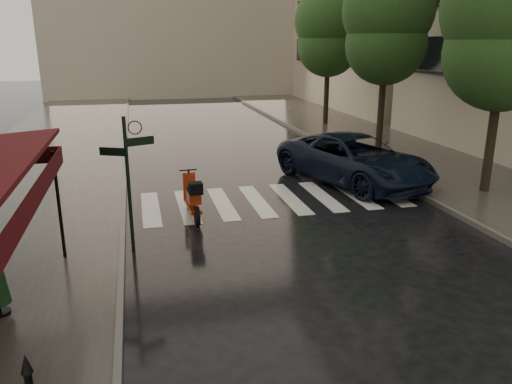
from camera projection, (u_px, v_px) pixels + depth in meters
name	position (u px, v px, depth m)	size (l,w,h in m)	color
ground	(204.00, 310.00, 8.95)	(120.00, 120.00, 0.00)	black
sidewalk_near	(43.00, 166.00, 19.08)	(6.00, 60.00, 0.12)	#38332D
sidewalk_far	(393.00, 148.00, 22.41)	(5.50, 60.00, 0.12)	#38332D
curb_near	(125.00, 161.00, 19.76)	(0.12, 60.00, 0.16)	#595651
curb_far	(335.00, 150.00, 21.77)	(0.12, 60.00, 0.16)	#595651
crosswalk	(273.00, 200.00, 15.20)	(7.85, 3.20, 0.01)	silver
signpost	(128.00, 174.00, 10.94)	(1.17, 0.29, 3.10)	black
tree_near	(508.00, 16.00, 14.23)	(3.80, 3.80, 7.99)	black
tree_mid	(388.00, 17.00, 20.64)	(3.80, 3.80, 8.34)	black
tree_far	(329.00, 26.00, 27.24)	(3.80, 3.80, 8.16)	black
scooter	(193.00, 198.00, 13.47)	(0.49, 1.83, 1.20)	black
parked_car	(354.00, 159.00, 16.84)	(2.69, 5.84, 1.62)	black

